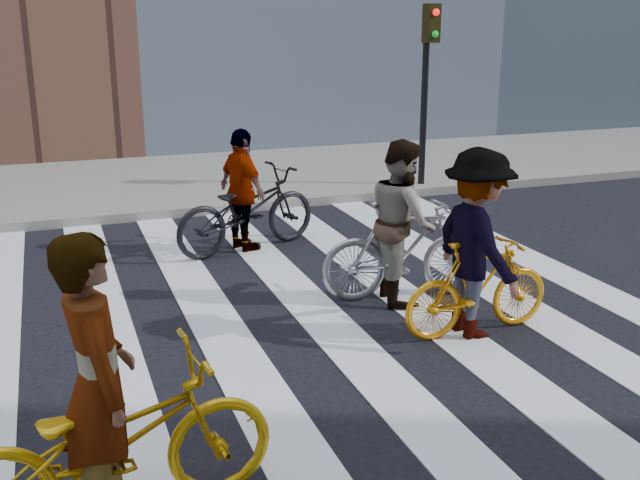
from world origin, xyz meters
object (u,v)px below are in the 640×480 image
rider_mid (402,221)px  bike_yellow_right (478,287)px  bike_yellow_left (112,444)px  traffic_signal (428,66)px  bike_dark_rear (247,210)px  bike_silver_mid (405,249)px  rider_right (477,244)px  rider_left (98,385)px  rider_rear (242,191)px

rider_mid → bike_yellow_right: bearing=-156.8°
bike_yellow_left → bike_yellow_right: (3.72, 1.78, -0.05)m
traffic_signal → bike_dark_rear: (-3.96, -2.36, -1.71)m
bike_silver_mid → rider_right: bearing=-161.5°
bike_yellow_right → rider_left: bearing=113.5°
bike_silver_mid → rider_right: 1.24m
rider_mid → traffic_signal: bearing=-21.4°
rider_rear → rider_right: bearing=-175.9°
rider_left → rider_right: size_ratio=1.01×
bike_silver_mid → bike_dark_rear: bearing=35.4°
bike_dark_rear → rider_mid: bearing=-172.4°
bike_yellow_left → rider_mid: size_ratio=1.14×
traffic_signal → rider_left: traffic_signal is taller
rider_mid → rider_left: bearing=139.3°
rider_rear → rider_left: bearing=139.2°
bike_yellow_left → bike_silver_mid: 4.56m
bike_yellow_right → rider_right: rider_right is taller
rider_mid → bike_silver_mid: bearing=-80.9°
traffic_signal → bike_yellow_left: 10.08m
bike_dark_rear → rider_right: (1.39, -3.59, 0.38)m
traffic_signal → rider_mid: (-2.81, -4.78, -1.37)m
bike_yellow_left → bike_yellow_right: 4.13m
rider_left → bike_dark_rear: bearing=-29.1°
traffic_signal → rider_rear: 4.87m
rider_mid → rider_rear: rider_mid is taller
rider_mid → rider_right: 1.19m
bike_dark_rear → rider_left: bearing=138.7°
bike_dark_rear → rider_right: 3.87m
bike_dark_rear → rider_mid: rider_mid is taller
traffic_signal → bike_silver_mid: (-2.76, -4.78, -1.70)m
bike_dark_rear → rider_left: size_ratio=1.13×
bike_silver_mid → rider_rear: (-1.25, 2.42, 0.26)m
traffic_signal → rider_rear: (-4.01, -2.36, -1.44)m
bike_silver_mid → rider_left: bearing=138.9°
rider_right → rider_rear: size_ratio=1.13×
traffic_signal → bike_dark_rear: 4.92m
rider_right → rider_rear: (-1.44, 3.59, -0.11)m
rider_rear → bike_yellow_right: bearing=-175.2°
traffic_signal → bike_yellow_left: traffic_signal is taller
bike_yellow_left → bike_silver_mid: bearing=-55.4°
traffic_signal → bike_yellow_right: 6.70m
rider_mid → bike_yellow_left: bearing=139.7°
rider_left → rider_rear: bearing=-28.6°
bike_silver_mid → rider_left: size_ratio=1.00×
bike_yellow_left → rider_mid: bearing=-54.9°
bike_yellow_left → bike_silver_mid: (3.48, 2.95, 0.03)m
rider_rear → bike_silver_mid: bearing=-170.5°
bike_yellow_right → bike_yellow_left: bearing=113.8°
rider_left → rider_right: rider_left is taller
bike_yellow_right → rider_mid: bearing=12.3°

